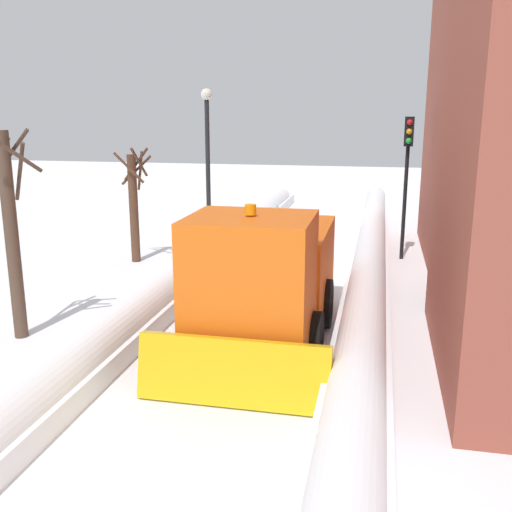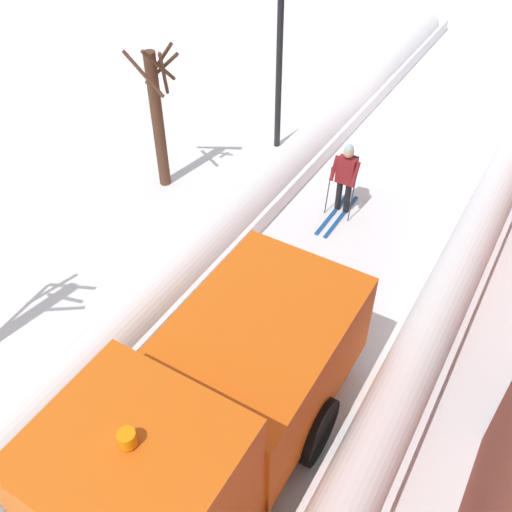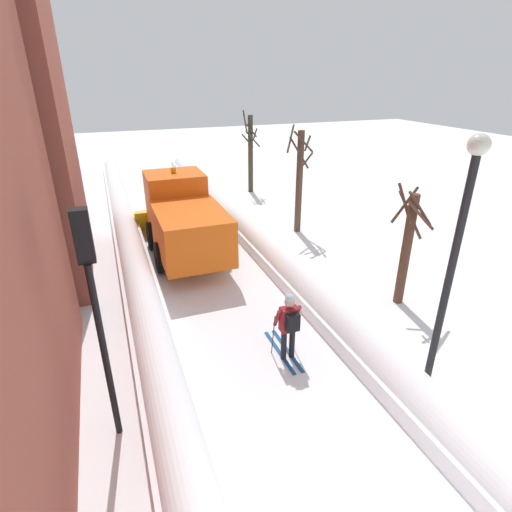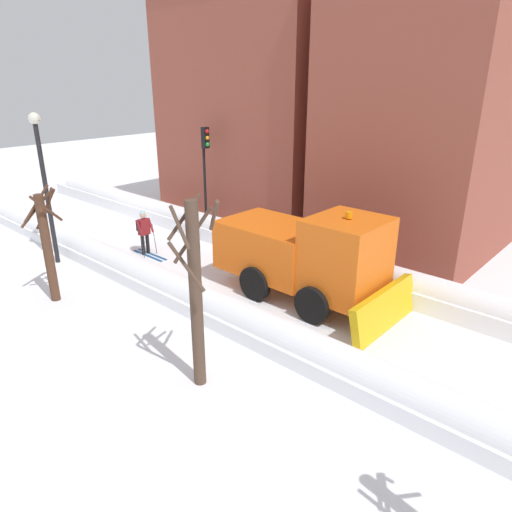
{
  "view_description": "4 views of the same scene",
  "coord_description": "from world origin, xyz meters",
  "px_view_note": "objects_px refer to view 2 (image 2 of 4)",
  "views": [
    {
      "loc": [
        -2.63,
        22.75,
        4.67
      ],
      "look_at": [
        0.21,
        9.47,
        1.32
      ],
      "focal_mm": 40.93,
      "sensor_mm": 36.0,
      "label": 1
    },
    {
      "loc": [
        -3.16,
        14.88,
        8.38
      ],
      "look_at": [
        0.57,
        8.61,
        1.76
      ],
      "focal_mm": 40.09,
      "sensor_mm": 36.0,
      "label": 2
    },
    {
      "loc": [
        -2.94,
        -2.8,
        6.45
      ],
      "look_at": [
        0.87,
        7.28,
        1.55
      ],
      "focal_mm": 28.35,
      "sensor_mm": 36.0,
      "label": 3
    },
    {
      "loc": [
        10.54,
        19.32,
        6.64
      ],
      "look_at": [
        -0.29,
        9.54,
        0.96
      ],
      "focal_mm": 32.63,
      "sensor_mm": 36.0,
      "label": 4
    }
  ],
  "objects_px": {
    "skier": "(346,175)",
    "plow_truck": "(210,419)",
    "street_lamp": "(280,19)",
    "bare_tree_near": "(158,116)"
  },
  "relations": [
    {
      "from": "skier",
      "to": "plow_truck",
      "type": "bearing_deg",
      "value": 98.63
    },
    {
      "from": "street_lamp",
      "to": "plow_truck",
      "type": "bearing_deg",
      "value": 113.5
    },
    {
      "from": "plow_truck",
      "to": "bare_tree_near",
      "type": "height_order",
      "value": "bare_tree_near"
    },
    {
      "from": "street_lamp",
      "to": "bare_tree_near",
      "type": "height_order",
      "value": "street_lamp"
    },
    {
      "from": "skier",
      "to": "street_lamp",
      "type": "height_order",
      "value": "street_lamp"
    },
    {
      "from": "skier",
      "to": "street_lamp",
      "type": "distance_m",
      "value": 4.09
    },
    {
      "from": "skier",
      "to": "bare_tree_near",
      "type": "height_order",
      "value": "bare_tree_near"
    },
    {
      "from": "plow_truck",
      "to": "skier",
      "type": "bearing_deg",
      "value": -81.37
    },
    {
      "from": "bare_tree_near",
      "to": "street_lamp",
      "type": "bearing_deg",
      "value": -117.1
    },
    {
      "from": "bare_tree_near",
      "to": "skier",
      "type": "bearing_deg",
      "value": -163.89
    }
  ]
}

